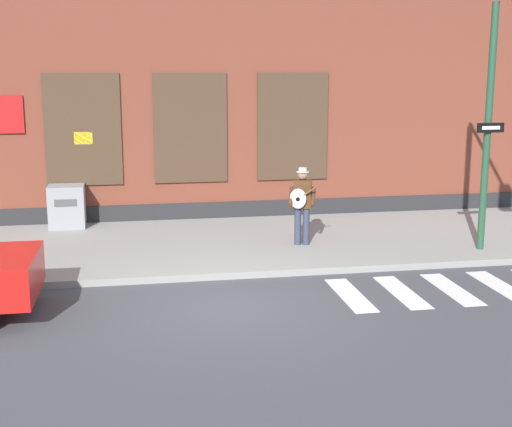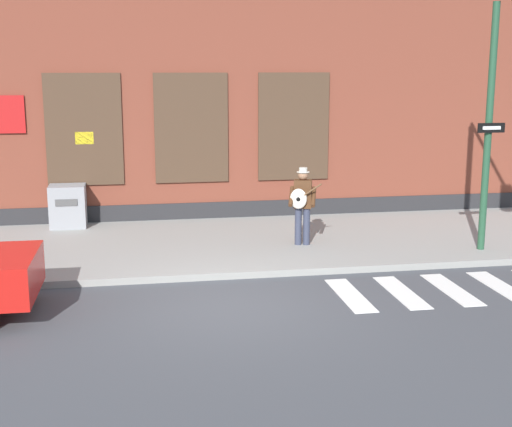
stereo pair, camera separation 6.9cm
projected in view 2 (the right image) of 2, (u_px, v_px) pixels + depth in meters
The scene contains 6 objects.
ground_plane at pixel (226, 307), 11.99m from camera, with size 160.00×160.00×0.00m, color #424449.
sidewalk at pixel (203, 245), 15.90m from camera, with size 28.00×5.03×0.14m.
building_backdrop at pixel (184, 81), 19.53m from camera, with size 28.00×4.06×7.17m.
crosswalk at pixel (476, 288), 13.01m from camera, with size 5.20×1.90×0.01m.
busker at pixel (302, 202), 15.43m from camera, with size 0.72×0.66×1.70m.
utility_box at pixel (68, 206), 17.26m from camera, with size 0.85×0.72×1.03m.
Camera 2 is at (-1.46, -11.33, 3.98)m, focal length 50.00 mm.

